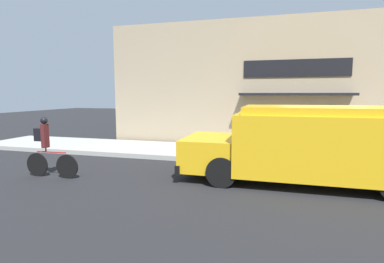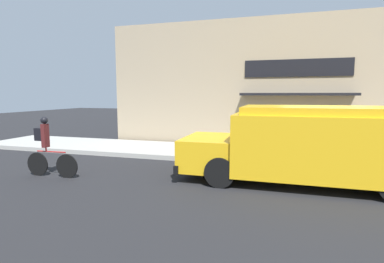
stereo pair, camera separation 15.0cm
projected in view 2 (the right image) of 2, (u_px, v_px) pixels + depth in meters
ground_plane at (322, 171)px, 9.24m from camera, size 70.00×70.00×0.00m
sidewalk at (317, 158)px, 10.65m from camera, size 28.00×2.99×0.17m
storefront at (315, 84)px, 11.99m from camera, size 17.87×1.06×5.53m
school_bus at (313, 144)px, 7.80m from camera, size 6.29×2.78×2.03m
cyclist at (48, 148)px, 8.51m from camera, size 1.66×0.20×1.72m
trash_bin at (345, 146)px, 10.50m from camera, size 0.54×0.54×0.76m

